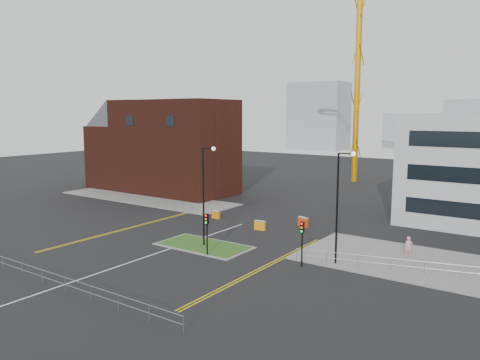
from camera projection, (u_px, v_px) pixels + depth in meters
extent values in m
plane|color=black|center=(121.00, 265.00, 37.42)|extent=(200.00, 200.00, 0.00)
cube|color=slate|center=(147.00, 198.00, 66.60)|extent=(28.00, 8.00, 0.12)
cube|color=slate|center=(452.00, 269.00, 36.32)|extent=(24.00, 10.00, 0.12)
cube|color=slate|center=(204.00, 246.00, 42.78)|extent=(8.60, 4.60, 0.08)
cube|color=#27511B|center=(204.00, 246.00, 42.78)|extent=(8.00, 4.00, 0.12)
cube|color=#421910|center=(174.00, 147.00, 70.48)|extent=(18.00, 10.00, 14.00)
cube|color=black|center=(130.00, 121.00, 68.10)|extent=(1.40, 0.10, 1.40)
cube|color=black|center=(170.00, 121.00, 63.57)|extent=(1.40, 0.10, 1.40)
cube|color=#421910|center=(121.00, 156.00, 77.56)|extent=(6.00, 10.00, 10.00)
cube|color=#2D3038|center=(120.00, 126.00, 76.85)|extent=(6.40, 8.49, 8.49)
cylinder|color=orange|center=(358.00, 73.00, 80.53)|extent=(1.00, 1.00, 37.72)
cylinder|color=black|center=(203.00, 198.00, 42.14)|extent=(0.16, 0.16, 9.00)
cylinder|color=black|center=(208.00, 148.00, 41.16)|extent=(1.20, 0.10, 0.10)
sphere|color=silver|center=(213.00, 149.00, 40.82)|extent=(0.36, 0.36, 0.36)
cylinder|color=black|center=(337.00, 210.00, 36.97)|extent=(0.16, 0.16, 9.00)
cylinder|color=black|center=(346.00, 153.00, 35.99)|extent=(1.20, 0.10, 0.10)
sphere|color=silver|center=(353.00, 154.00, 35.65)|extent=(0.36, 0.36, 0.36)
cylinder|color=black|center=(207.00, 238.00, 39.81)|extent=(0.12, 0.12, 3.00)
cube|color=black|center=(207.00, 219.00, 39.57)|extent=(0.28, 0.22, 0.90)
sphere|color=red|center=(206.00, 216.00, 39.42)|extent=(0.18, 0.18, 0.18)
sphere|color=orange|center=(206.00, 219.00, 39.47)|extent=(0.18, 0.18, 0.18)
sphere|color=#0CCC33|center=(206.00, 223.00, 39.51)|extent=(0.18, 0.18, 0.18)
cylinder|color=black|center=(302.00, 248.00, 36.91)|extent=(0.12, 0.12, 3.00)
cube|color=black|center=(302.00, 227.00, 36.67)|extent=(0.28, 0.22, 0.90)
sphere|color=red|center=(302.00, 224.00, 36.52)|extent=(0.18, 0.18, 0.18)
sphere|color=orange|center=(302.00, 228.00, 36.56)|extent=(0.18, 0.18, 0.18)
sphere|color=#0CCC33|center=(302.00, 231.00, 36.60)|extent=(0.18, 0.18, 0.18)
cylinder|color=gray|center=(53.00, 274.00, 32.40)|extent=(24.00, 0.04, 0.04)
cylinder|color=gray|center=(54.00, 281.00, 32.47)|extent=(24.00, 0.04, 0.04)
cylinder|color=gray|center=(184.00, 325.00, 25.68)|extent=(0.05, 0.05, 1.10)
cylinder|color=gray|center=(174.00, 203.00, 58.11)|extent=(6.00, 0.04, 0.04)
cylinder|color=gray|center=(174.00, 206.00, 58.19)|extent=(6.00, 0.04, 0.04)
cylinder|color=gray|center=(157.00, 204.00, 59.88)|extent=(0.05, 0.05, 1.10)
cylinder|color=gray|center=(192.00, 209.00, 56.49)|extent=(0.05, 0.05, 1.10)
cylinder|color=gray|center=(425.00, 262.00, 35.00)|extent=(19.01, 5.04, 0.04)
cylinder|color=gray|center=(425.00, 268.00, 35.07)|extent=(19.01, 5.04, 0.04)
cylinder|color=gray|center=(296.00, 255.00, 38.42)|extent=(0.05, 0.05, 1.10)
cube|color=silver|center=(140.00, 259.00, 39.04)|extent=(0.15, 30.00, 0.01)
cube|color=gold|center=(137.00, 226.00, 50.63)|extent=(0.12, 24.00, 0.01)
cube|color=gold|center=(139.00, 226.00, 50.47)|extent=(0.12, 24.00, 0.01)
cube|color=gold|center=(262.00, 267.00, 36.91)|extent=(0.12, 20.00, 0.01)
cube|color=gold|center=(265.00, 268.00, 36.74)|extent=(0.12, 20.00, 0.01)
cube|color=gray|center=(319.00, 116.00, 155.93)|extent=(18.00, 12.00, 22.00)
cube|color=gray|center=(433.00, 132.00, 154.77)|extent=(30.00, 12.00, 12.00)
imported|color=pink|center=(409.00, 247.00, 39.35)|extent=(0.76, 0.62, 1.80)
cube|color=orange|center=(216.00, 215.00, 53.96)|extent=(1.12, 0.53, 0.90)
cube|color=silver|center=(216.00, 211.00, 53.91)|extent=(1.12, 0.53, 0.11)
cube|color=orange|center=(260.00, 225.00, 48.64)|extent=(1.21, 0.57, 0.97)
cube|color=silver|center=(260.00, 221.00, 48.58)|extent=(1.21, 0.57, 0.12)
cube|color=#D23E0B|center=(303.00, 222.00, 50.08)|extent=(1.30, 0.80, 1.03)
cube|color=silver|center=(303.00, 218.00, 50.01)|extent=(1.30, 0.80, 0.12)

